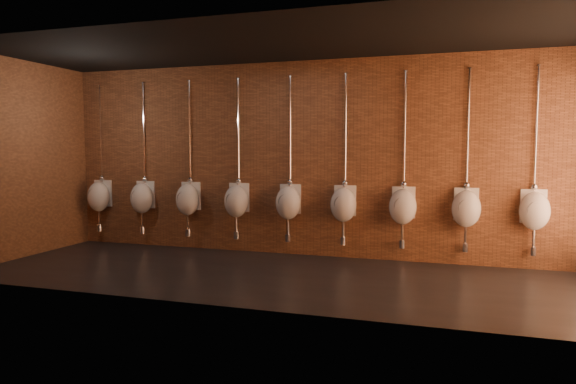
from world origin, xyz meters
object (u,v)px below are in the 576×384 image
urinal_3 (236,200)px  urinal_4 (288,202)px  urinal_5 (344,204)px  urinal_1 (142,197)px  urinal_2 (188,199)px  urinal_0 (99,196)px  urinal_7 (466,208)px  urinal_6 (403,206)px  urinal_8 (535,210)px

urinal_3 → urinal_4: bearing=0.0°
urinal_4 → urinal_5: same height
urinal_1 → urinal_2: bearing=0.0°
urinal_0 → urinal_7: (6.47, 0.00, 0.00)m
urinal_6 → urinal_8: 1.85m
urinal_1 → urinal_4: bearing=0.0°
urinal_1 → urinal_8: same height
urinal_0 → urinal_1: bearing=0.0°
urinal_0 → urinal_8: size_ratio=1.00×
urinal_6 → urinal_0: bearing=180.0°
urinal_2 → urinal_7: same height
urinal_6 → urinal_7: size_ratio=1.00×
urinal_2 → urinal_6: size_ratio=1.00×
urinal_4 → urinal_6: bearing=0.0°
urinal_0 → urinal_4: (3.70, 0.00, 0.00)m
urinal_2 → urinal_6: (3.70, 0.00, 0.00)m
urinal_7 → urinal_3: bearing=180.0°
urinal_3 → urinal_4: same height
urinal_1 → urinal_2: same height
urinal_8 → urinal_1: bearing=180.0°
urinal_0 → urinal_1: (0.92, 0.00, 0.00)m
urinal_1 → urinal_6: same height
urinal_2 → urinal_0: bearing=180.0°
urinal_4 → urinal_7: size_ratio=1.00×
urinal_8 → urinal_3: bearing=180.0°
urinal_1 → urinal_5: size_ratio=1.00×
urinal_1 → urinal_3: size_ratio=1.00×
urinal_3 → urinal_1: bearing=180.0°
urinal_1 → urinal_2: size_ratio=1.00×
urinal_0 → urinal_3: size_ratio=1.00×
urinal_2 → urinal_5: 2.77m
urinal_6 → urinal_1: bearing=180.0°
urinal_3 → urinal_4: size_ratio=1.00×
urinal_7 → urinal_8: same height
urinal_8 → urinal_4: bearing=180.0°
urinal_0 → urinal_6: 5.55m
urinal_1 → urinal_3: bearing=0.0°
urinal_3 → urinal_4: 0.92m
urinal_0 → urinal_2: bearing=0.0°
urinal_2 → urinal_4: 1.85m
urinal_5 → urinal_8: (2.77, 0.00, 0.00)m
urinal_1 → urinal_2: (0.92, 0.00, 0.00)m
urinal_7 → urinal_8: size_ratio=1.00×
urinal_2 → urinal_4: bearing=0.0°
urinal_3 → urinal_8: same height
urinal_6 → urinal_4: bearing=180.0°
urinal_2 → urinal_8: size_ratio=1.00×
urinal_5 → urinal_8: same height
urinal_5 → urinal_6: 0.92m
urinal_5 → urinal_4: bearing=180.0°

